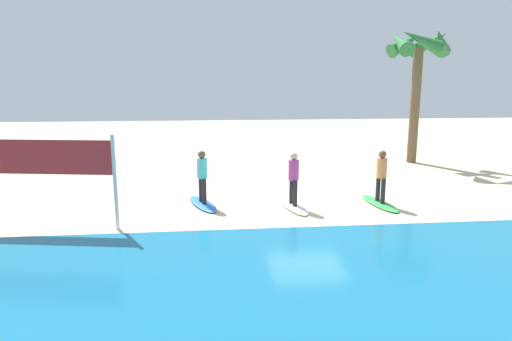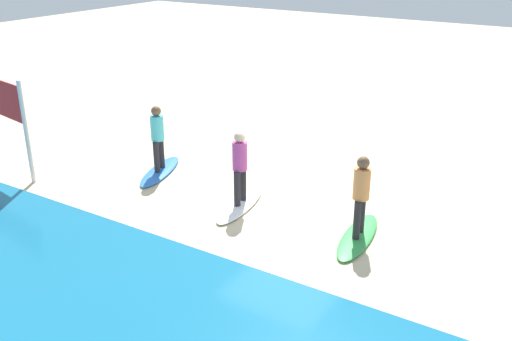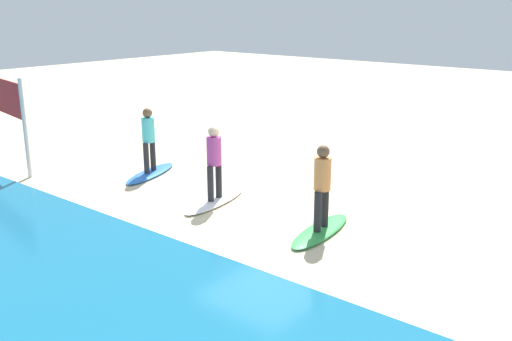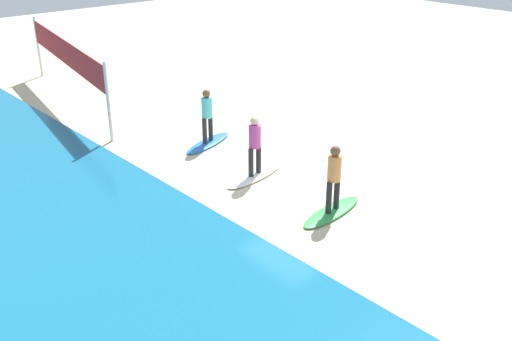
# 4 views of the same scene
# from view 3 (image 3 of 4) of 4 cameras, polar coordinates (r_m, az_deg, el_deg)

# --- Properties ---
(ground_plane) EXTENTS (60.00, 60.00, 0.00)m
(ground_plane) POSITION_cam_3_polar(r_m,az_deg,el_deg) (13.13, 0.86, -2.75)
(ground_plane) COLOR beige
(surfboard_green) EXTENTS (0.83, 2.15, 0.09)m
(surfboard_green) POSITION_cam_3_polar(r_m,az_deg,el_deg) (11.27, 6.35, -5.88)
(surfboard_green) COLOR green
(surfboard_green) RESTS_ON ground
(surfer_green) EXTENTS (0.32, 0.46, 1.64)m
(surfer_green) POSITION_cam_3_polar(r_m,az_deg,el_deg) (10.93, 6.51, -1.06)
(surfer_green) COLOR #232328
(surfer_green) RESTS_ON surfboard_green
(surfboard_white) EXTENTS (0.90, 2.16, 0.09)m
(surfboard_white) POSITION_cam_3_polar(r_m,az_deg,el_deg) (12.87, -4.03, -2.98)
(surfboard_white) COLOR white
(surfboard_white) RESTS_ON ground
(surfer_white) EXTENTS (0.32, 0.46, 1.64)m
(surfer_white) POSITION_cam_3_polar(r_m,az_deg,el_deg) (12.58, -4.12, 1.29)
(surfer_white) COLOR #232328
(surfer_white) RESTS_ON surfboard_white
(surfboard_blue) EXTENTS (1.20, 2.17, 0.09)m
(surfboard_blue) POSITION_cam_3_polar(r_m,az_deg,el_deg) (15.15, -10.30, -0.27)
(surfboard_blue) COLOR blue
(surfboard_blue) RESTS_ON ground
(surfer_blue) EXTENTS (0.32, 0.44, 1.64)m
(surfer_blue) POSITION_cam_3_polar(r_m,az_deg,el_deg) (14.90, -10.48, 3.40)
(surfer_blue) COLOR #232328
(surfer_blue) RESTS_ON surfboard_blue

